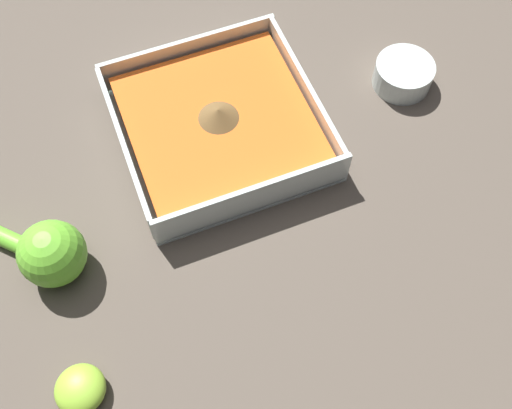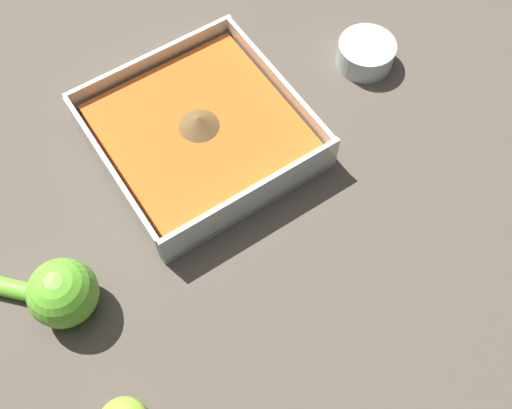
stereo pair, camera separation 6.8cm
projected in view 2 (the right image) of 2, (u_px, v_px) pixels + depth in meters
ground_plane at (209, 152)px, 0.75m from camera, size 4.00×4.00×0.00m
square_dish at (199, 134)px, 0.74m from camera, size 0.24×0.24×0.05m
spice_bowl at (366, 54)px, 0.80m from camera, size 0.08×0.08×0.03m
lemon_squeezer at (56, 292)px, 0.62m from camera, size 0.14×0.15×0.07m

